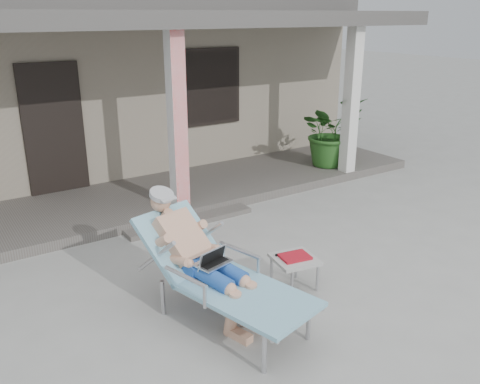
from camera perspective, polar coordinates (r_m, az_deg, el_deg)
ground at (r=6.20m, az=2.65°, el=-9.08°), size 60.00×60.00×0.00m
house at (r=11.42m, az=-17.24°, el=12.08°), size 10.40×5.40×3.30m
porch_deck at (r=8.56m, az=-9.26°, el=-0.52°), size 10.00×2.00×0.15m
porch_overhang at (r=8.02m, az=-10.17°, el=17.92°), size 10.00×2.30×2.85m
porch_step at (r=7.61m, az=-5.60°, el=-3.25°), size 2.00×0.30×0.07m
lounger at (r=5.05m, az=-3.47°, el=-5.78°), size 1.21×2.10×1.32m
side_table at (r=5.75m, az=6.15°, el=-7.67°), size 0.54×0.54×0.42m
potted_palm at (r=9.98m, az=10.12°, el=6.72°), size 1.30×1.16×1.33m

